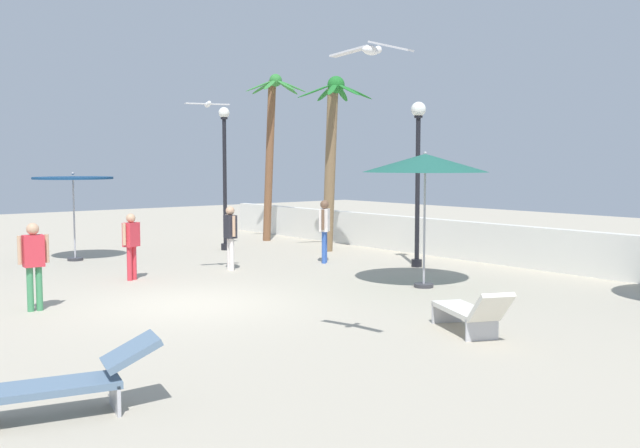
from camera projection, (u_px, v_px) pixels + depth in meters
name	position (u px, v px, depth m)	size (l,w,h in m)	color
ground_plane	(191.00, 304.00, 14.08)	(56.00, 56.00, 0.00)	#B2A893
boundary_wall	(491.00, 243.00, 19.81)	(25.20, 0.30, 1.09)	silver
patio_umbrella_1	(425.00, 164.00, 15.74)	(2.77, 2.77, 3.00)	#333338
patio_umbrella_2	(73.00, 183.00, 20.15)	(2.18, 2.18, 2.49)	#333338
palm_tree_0	(332.00, 145.00, 22.02)	(2.37, 2.22, 5.37)	brown
palm_tree_1	(271.00, 139.00, 24.94)	(2.11, 2.11, 5.78)	brown
lamp_post_0	(418.00, 163.00, 18.87)	(0.39, 0.39, 4.34)	black
lamp_post_2	(225.00, 166.00, 22.56)	(0.35, 0.35, 4.48)	black
lounge_chair_0	(471.00, 311.00, 11.55)	(1.95, 1.28, 0.84)	#B7B7BC
lounge_chair_1	(75.00, 379.00, 7.85)	(0.96, 1.93, 0.82)	#B7B7BC
guest_0	(34.00, 258.00, 13.34)	(0.27, 0.56, 1.65)	#3F8C59
guest_1	(131.00, 240.00, 16.87)	(0.37, 0.51, 1.57)	#D8333F
guest_2	(230.00, 232.00, 18.41)	(0.55, 0.29, 1.65)	silver
guest_3	(324.00, 225.00, 19.73)	(0.42, 0.45, 1.73)	#3359B2
seagull_0	(371.00, 50.00, 9.26)	(1.26, 0.41, 0.19)	white
seagull_1	(208.00, 104.00, 16.72)	(0.42, 1.04, 0.14)	white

